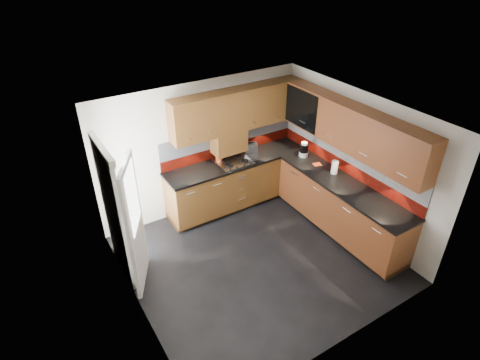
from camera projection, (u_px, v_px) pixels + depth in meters
room at (260, 179)px, 5.57m from camera, size 4.00×3.80×2.64m
base_cabinets at (285, 195)px, 7.12m from camera, size 2.70×3.20×0.95m
countertop at (287, 172)px, 6.85m from camera, size 2.72×3.22×0.04m
backsplash at (290, 149)px, 6.96m from camera, size 2.70×3.20×0.54m
upper_cabinets at (296, 119)px, 6.50m from camera, size 2.50×3.20×0.72m
extractor_hood at (229, 141)px, 7.06m from camera, size 0.60×0.33×0.40m
glass_cabinet at (308, 106)px, 6.91m from camera, size 0.32×0.80×0.66m
back_door at (123, 219)px, 5.55m from camera, size 0.42×1.19×2.04m
gas_hob at (234, 161)px, 7.12m from camera, size 0.60×0.53×0.05m
utensil_pot at (219, 156)px, 7.09m from camera, size 0.12×0.12×0.44m
toaster at (251, 147)px, 7.42m from camera, size 0.28×0.22×0.18m
food_processor at (304, 150)px, 7.24m from camera, size 0.17×0.17×0.28m
paper_towel at (335, 167)px, 6.73m from camera, size 0.14×0.14×0.23m
orange_cloth at (317, 165)px, 7.03m from camera, size 0.16×0.14×0.01m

